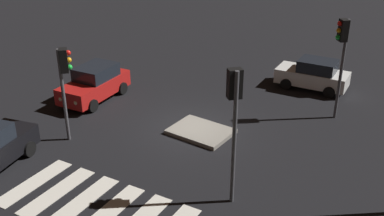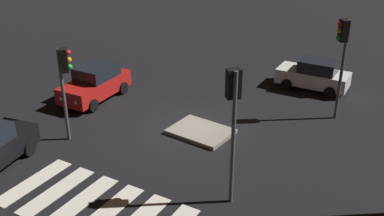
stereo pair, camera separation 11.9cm
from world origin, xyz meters
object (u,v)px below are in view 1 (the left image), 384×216
at_px(car_white, 313,75).
at_px(traffic_light_south, 64,72).
at_px(traffic_island, 201,132).
at_px(traffic_light_north, 342,45).
at_px(car_red, 95,83).
at_px(traffic_light_east, 234,104).

xyz_separation_m(car_white, traffic_light_south, (-7.25, -10.60, 2.26)).
relative_size(traffic_island, traffic_light_north, 0.59).
xyz_separation_m(traffic_island, car_white, (2.72, 7.43, 0.71)).
distance_m(car_white, car_red, 11.43).
xyz_separation_m(car_red, traffic_light_south, (1.92, -3.77, 2.21)).
height_order(traffic_light_south, traffic_light_east, traffic_light_east).
bearing_deg(car_red, traffic_light_east, 64.07).
bearing_deg(traffic_light_east, car_red, 22.19).
height_order(car_white, car_red, car_red).
xyz_separation_m(traffic_light_south, traffic_light_east, (7.69, -0.47, 0.54)).
relative_size(car_red, traffic_light_south, 1.00).
xyz_separation_m(traffic_island, traffic_light_south, (-4.52, -3.17, 2.97)).
distance_m(car_red, traffic_light_south, 4.77).
height_order(traffic_island, traffic_light_north, traffic_light_north).
relative_size(car_white, traffic_light_south, 0.94).
height_order(traffic_light_north, traffic_light_east, traffic_light_east).
height_order(traffic_island, car_red, car_red).
relative_size(car_white, car_red, 0.94).
bearing_deg(traffic_light_south, car_white, 14.81).
relative_size(car_red, traffic_light_north, 0.86).
height_order(car_white, traffic_light_east, traffic_light_east).
relative_size(car_red, traffic_light_east, 0.85).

